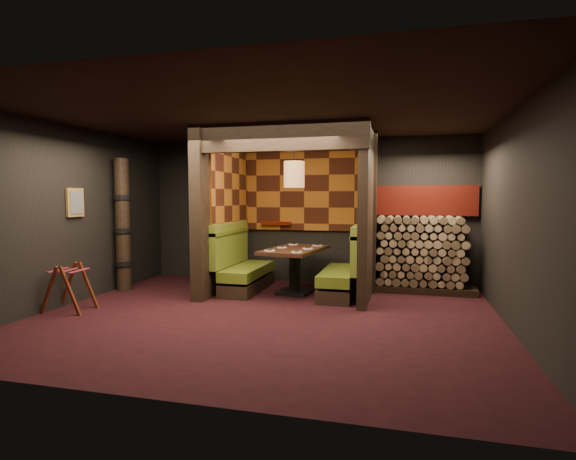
{
  "coord_description": "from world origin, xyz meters",
  "views": [
    {
      "loc": [
        1.88,
        -6.03,
        1.71
      ],
      "look_at": [
        0.0,
        1.3,
        1.15
      ],
      "focal_mm": 28.0,
      "sensor_mm": 36.0,
      "label": 1
    }
  ],
  "objects_px": {
    "pendant_lamp": "(294,174)",
    "firewood_stack": "(425,254)",
    "booth_bench_left": "(242,268)",
    "booth_bench_right": "(345,273)",
    "dining_table": "(295,262)",
    "totem_column": "(123,226)",
    "luggage_rack": "(69,286)"
  },
  "relations": [
    {
      "from": "dining_table",
      "to": "totem_column",
      "type": "relative_size",
      "value": 0.68
    },
    {
      "from": "luggage_rack",
      "to": "totem_column",
      "type": "relative_size",
      "value": 0.31
    },
    {
      "from": "booth_bench_left",
      "to": "pendant_lamp",
      "type": "distance_m",
      "value": 1.98
    },
    {
      "from": "pendant_lamp",
      "to": "booth_bench_left",
      "type": "bearing_deg",
      "value": 173.71
    },
    {
      "from": "pendant_lamp",
      "to": "firewood_stack",
      "type": "xyz_separation_m",
      "value": [
        2.24,
        0.81,
        -1.41
      ]
    },
    {
      "from": "booth_bench_right",
      "to": "totem_column",
      "type": "relative_size",
      "value": 0.67
    },
    {
      "from": "dining_table",
      "to": "pendant_lamp",
      "type": "relative_size",
      "value": 1.66
    },
    {
      "from": "firewood_stack",
      "to": "booth_bench_left",
      "type": "bearing_deg",
      "value": -167.83
    },
    {
      "from": "pendant_lamp",
      "to": "firewood_stack",
      "type": "distance_m",
      "value": 2.77
    },
    {
      "from": "firewood_stack",
      "to": "totem_column",
      "type": "bearing_deg",
      "value": -166.81
    },
    {
      "from": "luggage_rack",
      "to": "firewood_stack",
      "type": "relative_size",
      "value": 0.44
    },
    {
      "from": "booth_bench_left",
      "to": "booth_bench_right",
      "type": "relative_size",
      "value": 1.0
    },
    {
      "from": "booth_bench_left",
      "to": "firewood_stack",
      "type": "bearing_deg",
      "value": 12.17
    },
    {
      "from": "booth_bench_left",
      "to": "luggage_rack",
      "type": "xyz_separation_m",
      "value": [
        -1.99,
        -2.06,
        -0.02
      ]
    },
    {
      "from": "luggage_rack",
      "to": "firewood_stack",
      "type": "height_order",
      "value": "firewood_stack"
    },
    {
      "from": "booth_bench_right",
      "to": "totem_column",
      "type": "xyz_separation_m",
      "value": [
        -3.98,
        -0.55,
        0.79
      ]
    },
    {
      "from": "booth_bench_right",
      "to": "totem_column",
      "type": "distance_m",
      "value": 4.1
    },
    {
      "from": "totem_column",
      "to": "firewood_stack",
      "type": "distance_m",
      "value": 5.5
    },
    {
      "from": "booth_bench_right",
      "to": "dining_table",
      "type": "relative_size",
      "value": 0.98
    },
    {
      "from": "booth_bench_right",
      "to": "pendant_lamp",
      "type": "distance_m",
      "value": 1.91
    },
    {
      "from": "dining_table",
      "to": "pendant_lamp",
      "type": "bearing_deg",
      "value": -90.0
    },
    {
      "from": "luggage_rack",
      "to": "firewood_stack",
      "type": "xyz_separation_m",
      "value": [
        5.24,
        2.76,
        0.3
      ]
    },
    {
      "from": "booth_bench_left",
      "to": "luggage_rack",
      "type": "distance_m",
      "value": 2.86
    },
    {
      "from": "pendant_lamp",
      "to": "totem_column",
      "type": "relative_size",
      "value": 0.41
    },
    {
      "from": "pendant_lamp",
      "to": "totem_column",
      "type": "height_order",
      "value": "pendant_lamp"
    },
    {
      "from": "booth_bench_right",
      "to": "dining_table",
      "type": "height_order",
      "value": "booth_bench_right"
    },
    {
      "from": "dining_table",
      "to": "firewood_stack",
      "type": "distance_m",
      "value": 2.36
    },
    {
      "from": "booth_bench_left",
      "to": "pendant_lamp",
      "type": "bearing_deg",
      "value": -6.29
    },
    {
      "from": "booth_bench_right",
      "to": "luggage_rack",
      "type": "bearing_deg",
      "value": -152.05
    },
    {
      "from": "booth_bench_right",
      "to": "luggage_rack",
      "type": "relative_size",
      "value": 2.12
    },
    {
      "from": "booth_bench_left",
      "to": "totem_column",
      "type": "bearing_deg",
      "value": -165.25
    },
    {
      "from": "booth_bench_left",
      "to": "luggage_rack",
      "type": "relative_size",
      "value": 2.12
    }
  ]
}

